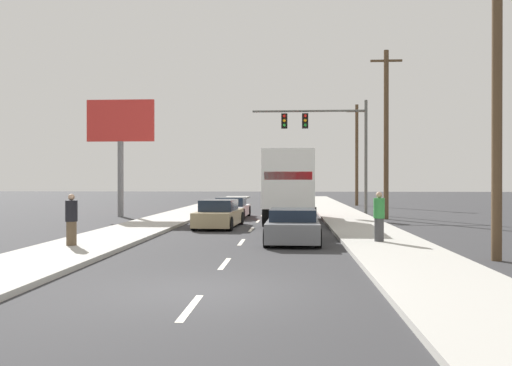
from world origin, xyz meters
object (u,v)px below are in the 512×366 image
object	(u,v)px
car_white	(231,209)
box_truck	(291,183)
car_gray	(293,226)
pedestrian_mid_block	(379,217)
car_tan	(219,215)
utility_pole_near	(497,95)
utility_pole_mid	(386,132)
utility_pole_far	(357,154)
pedestrian_near_corner	(71,220)
roadside_billboard	(121,133)
traffic_signal_mast	(320,131)

from	to	relation	value
car_white	box_truck	distance (m)	5.47
car_gray	pedestrian_mid_block	size ratio (longest dim) A/B	2.58
car_tan	pedestrian_mid_block	xyz separation A→B (m)	(6.41, -6.64, 0.38)
box_truck	utility_pole_near	bearing A→B (deg)	-65.63
utility_pole_mid	utility_pole_far	size ratio (longest dim) A/B	1.09
box_truck	utility_pole_mid	size ratio (longest dim) A/B	0.89
car_gray	pedestrian_mid_block	bearing A→B (deg)	-14.13
pedestrian_near_corner	utility_pole_mid	bearing A→B (deg)	48.85
car_tan	pedestrian_mid_block	size ratio (longest dim) A/B	2.75
car_white	roadside_billboard	distance (m)	8.29
pedestrian_mid_block	box_truck	bearing A→B (deg)	108.18
traffic_signal_mast	car_white	bearing A→B (deg)	-145.77
utility_pole_near	car_gray	bearing A→B (deg)	143.80
pedestrian_near_corner	pedestrian_mid_block	size ratio (longest dim) A/B	0.97
roadside_billboard	pedestrian_mid_block	size ratio (longest dim) A/B	4.22
utility_pole_near	pedestrian_mid_block	xyz separation A→B (m)	(-2.67, 3.37, -3.62)
box_truck	utility_pole_far	xyz separation A→B (m)	(5.85, 20.05, 2.49)
traffic_signal_mast	pedestrian_mid_block	xyz separation A→B (m)	(1.09, -16.80, -4.47)
roadside_billboard	pedestrian_mid_block	bearing A→B (deg)	-45.66
box_truck	pedestrian_near_corner	world-z (taller)	box_truck
car_tan	roadside_billboard	world-z (taller)	roadside_billboard
car_gray	pedestrian_near_corner	xyz separation A→B (m)	(-7.13, -2.52, 0.39)
traffic_signal_mast	pedestrian_mid_block	world-z (taller)	traffic_signal_mast
utility_pole_far	utility_pole_near	bearing A→B (deg)	-90.27
utility_pole_mid	utility_pole_far	distance (m)	16.70
car_gray	pedestrian_near_corner	world-z (taller)	pedestrian_near_corner
traffic_signal_mast	utility_pole_far	xyz separation A→B (m)	(3.91, 12.44, -0.86)
utility_pole_near	utility_pole_far	world-z (taller)	utility_pole_near
car_gray	roadside_billboard	bearing A→B (deg)	128.86
car_gray	utility_pole_near	world-z (taller)	utility_pole_near
car_white	pedestrian_near_corner	distance (m)	15.31
utility_pole_far	pedestrian_mid_block	bearing A→B (deg)	-95.52
roadside_billboard	pedestrian_near_corner	size ratio (longest dim) A/B	4.33
car_white	pedestrian_near_corner	xyz separation A→B (m)	(-3.56, -14.88, 0.41)
car_tan	box_truck	xyz separation A→B (m)	(3.39, 2.55, 1.49)
utility_pole_mid	pedestrian_near_corner	bearing A→B (deg)	-131.15
box_truck	utility_pole_mid	world-z (taller)	utility_pole_mid
traffic_signal_mast	utility_pole_mid	world-z (taller)	utility_pole_mid
car_tan	pedestrian_mid_block	bearing A→B (deg)	-46.03
car_tan	roadside_billboard	distance (m)	10.94
car_white	car_tan	xyz separation A→B (m)	(0.11, -6.46, 0.05)
car_gray	utility_pole_far	bearing A→B (deg)	78.54
traffic_signal_mast	box_truck	bearing A→B (deg)	-104.26
car_tan	traffic_signal_mast	bearing A→B (deg)	62.35
roadside_billboard	utility_pole_far	bearing A→B (deg)	43.67
pedestrian_near_corner	pedestrian_mid_block	xyz separation A→B (m)	(10.08, 1.78, 0.02)
utility_pole_mid	pedestrian_mid_block	xyz separation A→B (m)	(-2.45, -12.55, -3.99)
utility_pole_far	roadside_billboard	xyz separation A→B (m)	(-16.25, -15.51, 0.52)
box_truck	car_white	bearing A→B (deg)	131.82
box_truck	pedestrian_mid_block	bearing A→B (deg)	-71.82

